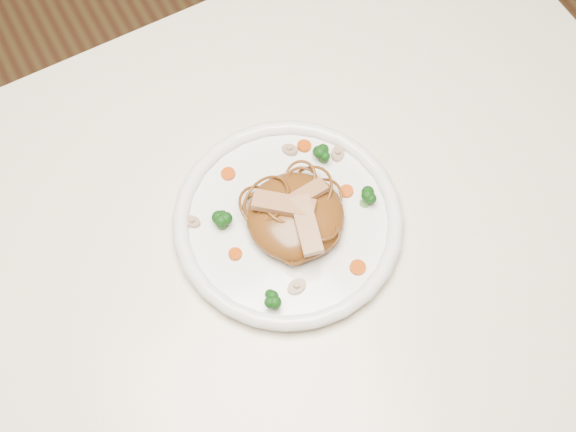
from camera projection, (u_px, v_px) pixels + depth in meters
ground at (265, 389)px, 1.65m from camera, size 4.00×4.00×0.00m
table at (252, 285)px, 1.06m from camera, size 1.20×0.80×0.75m
plate at (288, 223)px, 0.99m from camera, size 0.38×0.38×0.02m
noodle_mound at (295, 216)px, 0.96m from camera, size 0.16×0.16×0.04m
chicken_a at (304, 196)px, 0.95m from camera, size 0.06×0.03×0.01m
chicken_b at (284, 205)px, 0.94m from camera, size 0.07×0.07×0.01m
chicken_c at (307, 225)px, 0.93m from camera, size 0.04×0.08×0.01m
broccoli_0 at (324, 153)px, 1.00m from camera, size 0.03×0.03×0.03m
broccoli_1 at (221, 220)px, 0.96m from camera, size 0.03×0.03×0.03m
broccoli_2 at (270, 299)px, 0.92m from camera, size 0.03×0.03×0.03m
broccoli_3 at (366, 199)px, 0.98m from camera, size 0.03×0.03×0.03m
carrot_0 at (304, 146)px, 1.02m from camera, size 0.02×0.02×0.00m
carrot_1 at (235, 254)px, 0.96m from camera, size 0.02×0.02×0.00m
carrot_2 at (346, 191)px, 0.99m from camera, size 0.02×0.02×0.00m
carrot_3 at (228, 174)px, 1.01m from camera, size 0.02×0.02×0.00m
carrot_4 at (358, 267)px, 0.95m from camera, size 0.03×0.03×0.00m
mushroom_0 at (297, 286)px, 0.94m from camera, size 0.03×0.03×0.01m
mushroom_1 at (338, 154)px, 1.02m from camera, size 0.03×0.03×0.01m
mushroom_2 at (193, 222)px, 0.98m from camera, size 0.03×0.03×0.01m
mushroom_3 at (290, 150)px, 1.02m from camera, size 0.03×0.03×0.01m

